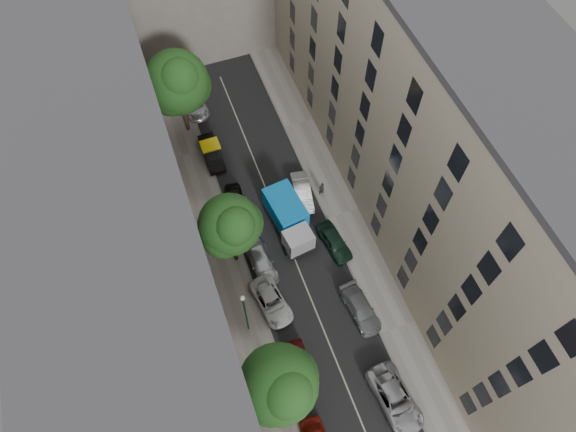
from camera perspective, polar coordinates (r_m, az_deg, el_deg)
name	(u,v)px	position (r m, az deg, el deg)	size (l,w,h in m)	color
ground	(284,233)	(44.44, -0.46, -1.88)	(120.00, 120.00, 0.00)	#4C4C49
road_surface	(284,233)	(44.43, -0.46, -1.87)	(8.00, 44.00, 0.02)	black
sidewalk_left	(223,252)	(43.86, -7.26, -3.98)	(3.00, 44.00, 0.15)	gray
sidewalk_right	(342,214)	(45.55, 6.06, 0.26)	(3.00, 44.00, 0.15)	gray
building_left	(126,211)	(35.53, -17.52, 0.54)	(8.00, 44.00, 20.00)	#4A4845
building_right	(424,123)	(39.57, 14.84, 9.94)	(8.00, 44.00, 20.00)	tan
tarp_truck	(289,218)	(43.35, 0.10, -0.25)	(3.11, 6.38, 2.83)	black
car_left_1	(300,367)	(39.57, 1.38, -16.46)	(1.45, 4.15, 1.37)	#4C100F
car_left_2	(271,301)	(41.16, -1.87, -9.47)	(2.11, 4.58, 1.27)	silver
car_left_3	(261,261)	(42.55, -3.03, -5.04)	(1.84, 4.54, 1.32)	#B3B3B8
car_left_4	(235,203)	(45.38, -5.90, 1.42)	(1.61, 4.01, 1.37)	black
car_left_5	(212,153)	(48.76, -8.48, 6.96)	(1.54, 4.43, 1.46)	black
car_left_6	(194,103)	(53.16, -10.45, 12.26)	(2.19, 4.74, 1.32)	#BABABF
car_right_0	(395,399)	(39.79, 11.81, -19.26)	(2.42, 5.24, 1.46)	#B5B5BA
car_right_1	(360,309)	(41.31, 8.06, -10.20)	(1.81, 4.45, 1.29)	slate
car_right_2	(334,242)	(43.43, 5.18, -2.84)	(1.65, 4.09, 1.39)	black
car_right_3	(302,192)	(45.77, 1.58, 2.66)	(1.47, 4.22, 1.39)	silver
tree_near	(280,385)	(34.11, -0.84, -18.31)	(5.44, 5.19, 8.46)	#382619
tree_mid	(231,226)	(38.36, -6.30, -1.16)	(5.07, 4.77, 8.39)	#382619
tree_far	(178,84)	(47.26, -12.11, 14.12)	(5.96, 5.78, 9.22)	#382619
lamp_post	(245,310)	(37.22, -4.81, -10.40)	(0.36, 0.36, 6.61)	#1A5D34
pedestrian	(322,189)	(45.77, 3.74, 3.06)	(0.57, 0.38, 1.57)	black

